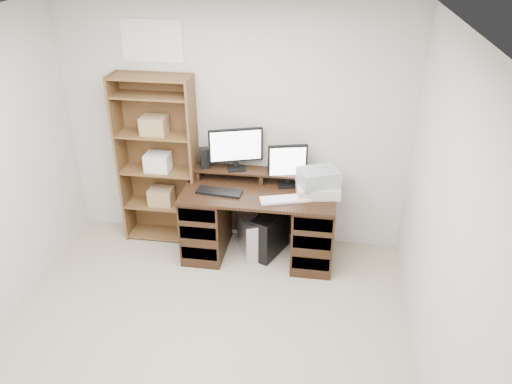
% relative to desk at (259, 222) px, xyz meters
% --- Properties ---
extents(room, '(3.54, 4.04, 2.54)m').
position_rel_desk_xyz_m(room, '(-0.31, -1.64, 0.86)').
color(room, tan).
rests_on(room, ground).
extents(desk, '(1.50, 0.70, 0.75)m').
position_rel_desk_xyz_m(desk, '(0.00, 0.00, 0.00)').
color(desk, black).
rests_on(desk, ground).
extents(riser_shelf, '(1.40, 0.22, 0.12)m').
position_rel_desk_xyz_m(riser_shelf, '(0.00, 0.21, 0.45)').
color(riser_shelf, black).
rests_on(riser_shelf, desk).
extents(monitor_wide, '(0.52, 0.21, 0.43)m').
position_rel_desk_xyz_m(monitor_wide, '(-0.27, 0.22, 0.72)').
color(monitor_wide, black).
rests_on(monitor_wide, riser_shelf).
extents(monitor_small, '(0.39, 0.18, 0.43)m').
position_rel_desk_xyz_m(monitor_small, '(0.25, 0.17, 0.59)').
color(monitor_small, black).
rests_on(monitor_small, desk).
extents(speaker, '(0.11, 0.11, 0.21)m').
position_rel_desk_xyz_m(speaker, '(-0.59, 0.19, 0.59)').
color(speaker, black).
rests_on(speaker, riser_shelf).
extents(keyboard_black, '(0.45, 0.19, 0.02)m').
position_rel_desk_xyz_m(keyboard_black, '(-0.38, -0.11, 0.37)').
color(keyboard_black, black).
rests_on(keyboard_black, desk).
extents(keyboard_white, '(0.50, 0.28, 0.02)m').
position_rel_desk_xyz_m(keyboard_white, '(0.27, -0.15, 0.37)').
color(keyboard_white, white).
rests_on(keyboard_white, desk).
extents(mouse, '(0.10, 0.08, 0.04)m').
position_rel_desk_xyz_m(mouse, '(0.53, -0.10, 0.38)').
color(mouse, white).
rests_on(mouse, desk).
extents(printer, '(0.45, 0.36, 0.10)m').
position_rel_desk_xyz_m(printer, '(0.57, 0.02, 0.41)').
color(printer, beige).
rests_on(printer, desk).
extents(basket, '(0.44, 0.39, 0.16)m').
position_rel_desk_xyz_m(basket, '(0.57, 0.02, 0.54)').
color(basket, '#979EA1').
rests_on(basket, printer).
extents(tower_silver, '(0.34, 0.47, 0.43)m').
position_rel_desk_xyz_m(tower_silver, '(-0.09, 0.02, -0.18)').
color(tower_silver, '#B7BABF').
rests_on(tower_silver, ground).
extents(tower_black, '(0.37, 0.51, 0.47)m').
position_rel_desk_xyz_m(tower_black, '(0.11, 0.05, -0.16)').
color(tower_black, black).
rests_on(tower_black, ground).
extents(bookshelf, '(0.80, 0.30, 1.80)m').
position_rel_desk_xyz_m(bookshelf, '(-1.08, 0.21, 0.53)').
color(bookshelf, brown).
rests_on(bookshelf, ground).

